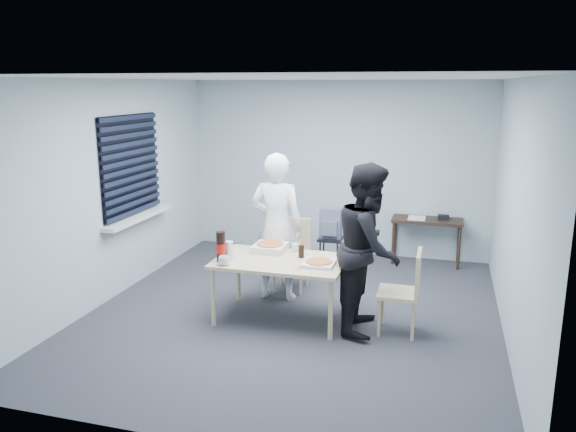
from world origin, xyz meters
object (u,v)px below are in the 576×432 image
(person_black, at_px, (369,248))
(side_table, at_px, (427,224))
(person_white, at_px, (277,227))
(backpack, at_px, (331,224))
(dining_table, at_px, (280,265))
(mug_b, at_px, (295,247))
(chair_right, at_px, (407,287))
(stool, at_px, (330,245))
(chair_far, at_px, (293,248))
(mug_a, at_px, (224,261))
(soda_bottle, at_px, (221,247))

(person_black, height_order, side_table, person_black)
(person_white, height_order, backpack, person_white)
(dining_table, distance_m, mug_b, 0.37)
(chair_right, distance_m, mug_b, 1.35)
(dining_table, xyz_separation_m, stool, (0.18, 1.86, -0.28))
(chair_far, bearing_deg, stool, 70.45)
(chair_right, xyz_separation_m, mug_a, (-1.87, -0.33, 0.22))
(soda_bottle, bearing_deg, backpack, 69.42)
(person_white, relative_size, side_table, 1.79)
(person_white, height_order, person_black, same)
(backpack, height_order, soda_bottle, soda_bottle)
(person_black, bearing_deg, person_white, 63.67)
(chair_right, distance_m, person_white, 1.73)
(stool, distance_m, backpack, 0.31)
(chair_right, bearing_deg, mug_a, -170.05)
(chair_far, xyz_separation_m, person_black, (1.08, -0.98, 0.37))
(dining_table, height_order, person_black, person_black)
(person_black, bearing_deg, backpack, 22.84)
(person_black, bearing_deg, mug_a, 103.63)
(dining_table, bearing_deg, person_white, 110.42)
(chair_far, distance_m, person_black, 1.50)
(stool, distance_m, soda_bottle, 2.28)
(chair_far, height_order, mug_b, chair_far)
(chair_right, bearing_deg, soda_bottle, -173.93)
(person_black, xyz_separation_m, mug_b, (-0.88, 0.33, -0.16))
(person_white, xyz_separation_m, stool, (0.40, 1.27, -0.55))
(chair_far, relative_size, stool, 1.99)
(person_black, bearing_deg, stool, 22.69)
(chair_right, height_order, person_black, person_black)
(person_black, relative_size, side_table, 1.79)
(side_table, distance_m, soda_bottle, 3.40)
(chair_far, relative_size, chair_right, 1.00)
(chair_far, relative_size, backpack, 2.14)
(backpack, distance_m, mug_a, 2.30)
(chair_far, bearing_deg, backpack, 70.18)
(person_white, bearing_deg, chair_right, 158.99)
(dining_table, distance_m, side_table, 2.87)
(chair_far, relative_size, person_white, 0.50)
(chair_far, bearing_deg, dining_table, -82.44)
(backpack, xyz_separation_m, mug_b, (-0.10, -1.51, 0.08))
(dining_table, relative_size, person_black, 0.79)
(stool, relative_size, mug_b, 4.48)
(side_table, bearing_deg, mug_b, -123.04)
(chair_far, xyz_separation_m, chair_right, (1.49, -1.00, 0.00))
(chair_right, bearing_deg, person_white, 158.99)
(chair_right, height_order, stool, chair_right)
(chair_right, xyz_separation_m, stool, (-1.18, 1.88, -0.18))
(mug_a, bearing_deg, chair_far, 74.00)
(side_table, height_order, mug_b, mug_b)
(chair_right, height_order, mug_b, chair_right)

